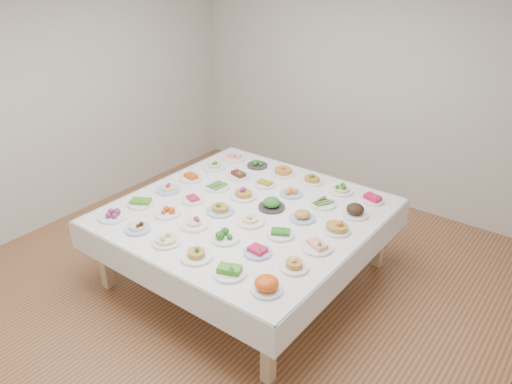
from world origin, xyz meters
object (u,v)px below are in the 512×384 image
Objects in this scene: dish_0 at (112,214)px; dish_35 at (373,198)px; display_table at (246,216)px; dish_18 at (191,177)px.

dish_0 is 1.14× the size of dish_35.
dish_0 is (-0.88, -0.87, 0.11)m from display_table.
dish_35 is (0.88, 0.88, 0.10)m from display_table.
dish_18 is 1.90m from dish_35.
display_table is at bearing -10.75° from dish_18.
dish_0 is 1.04m from dish_18.
display_table is 0.90m from dish_18.
display_table is at bearing -134.94° from dish_35.
dish_0 is 1.04× the size of dish_18.
dish_18 is 1.10× the size of dish_35.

